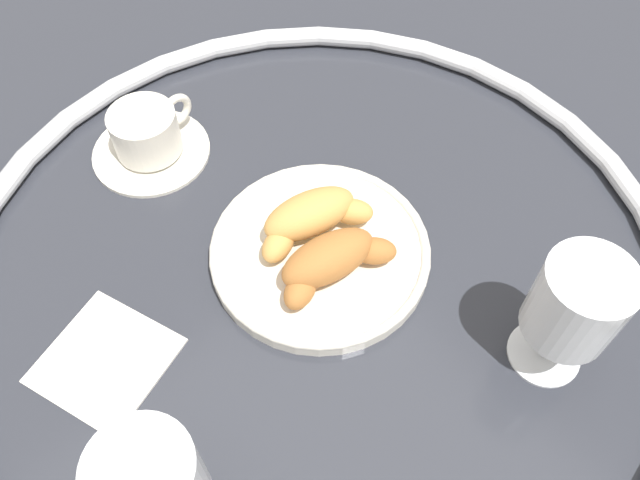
% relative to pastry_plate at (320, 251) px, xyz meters
% --- Properties ---
extents(ground_plane, '(2.20, 2.20, 0.00)m').
position_rel_pastry_plate_xyz_m(ground_plane, '(0.01, 0.01, -0.01)').
color(ground_plane, '#2D3038').
extents(table_chrome_rim, '(0.74, 0.74, 0.02)m').
position_rel_pastry_plate_xyz_m(table_chrome_rim, '(0.01, 0.01, 0.00)').
color(table_chrome_rim, silver).
rests_on(table_chrome_rim, ground_plane).
extents(pastry_plate, '(0.23, 0.23, 0.02)m').
position_rel_pastry_plate_xyz_m(pastry_plate, '(0.00, 0.00, 0.00)').
color(pastry_plate, silver).
rests_on(pastry_plate, ground_plane).
extents(croissant_large, '(0.13, 0.09, 0.04)m').
position_rel_pastry_plate_xyz_m(croissant_large, '(-0.01, -0.02, 0.03)').
color(croissant_large, '#D6994C').
rests_on(croissant_large, pastry_plate).
extents(croissant_small, '(0.13, 0.08, 0.04)m').
position_rel_pastry_plate_xyz_m(croissant_small, '(0.01, 0.03, 0.03)').
color(croissant_small, '#AD6B33').
rests_on(croissant_small, pastry_plate).
extents(coffee_cup_near, '(0.14, 0.14, 0.06)m').
position_rel_pastry_plate_xyz_m(coffee_cup_near, '(0.04, -0.24, 0.02)').
color(coffee_cup_near, silver).
rests_on(coffee_cup_near, ground_plane).
extents(juice_glass_left, '(0.08, 0.08, 0.14)m').
position_rel_pastry_plate_xyz_m(juice_glass_left, '(-0.07, 0.23, 0.09)').
color(juice_glass_left, white).
rests_on(juice_glass_left, ground_plane).
extents(folded_napkin, '(0.14, 0.14, 0.01)m').
position_rel_pastry_plate_xyz_m(folded_napkin, '(0.23, -0.06, -0.01)').
color(folded_napkin, silver).
rests_on(folded_napkin, ground_plane).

